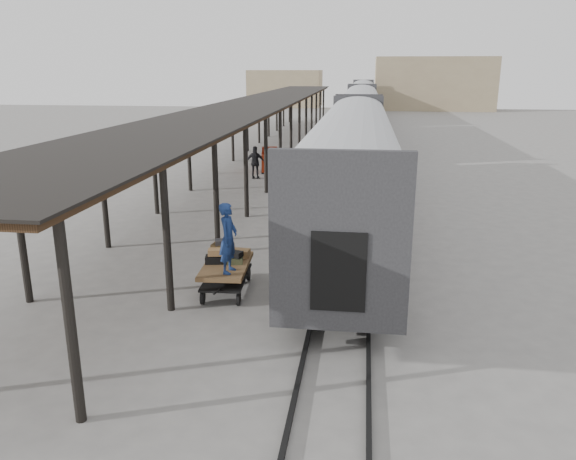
{
  "coord_description": "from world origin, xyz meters",
  "views": [
    {
      "loc": [
        3.65,
        -15.39,
        6.26
      ],
      "look_at": [
        1.52,
        0.28,
        1.7
      ],
      "focal_mm": 35.0,
      "sensor_mm": 36.0,
      "label": 1
    }
  ],
  "objects_px": {
    "baggage_cart": "(226,271)",
    "pedestrian": "(255,163)",
    "porter": "(228,238)",
    "luggage_tug": "(270,161)"
  },
  "relations": [
    {
      "from": "luggage_tug",
      "to": "pedestrian",
      "type": "distance_m",
      "value": 2.42
    },
    {
      "from": "baggage_cart",
      "to": "porter",
      "type": "height_order",
      "value": "porter"
    },
    {
      "from": "luggage_tug",
      "to": "porter",
      "type": "relative_size",
      "value": 0.94
    },
    {
      "from": "baggage_cart",
      "to": "luggage_tug",
      "type": "xyz_separation_m",
      "value": [
        -2.02,
        19.65,
        0.04
      ]
    },
    {
      "from": "pedestrian",
      "to": "porter",
      "type": "bearing_deg",
      "value": 98.92
    },
    {
      "from": "porter",
      "to": "pedestrian",
      "type": "height_order",
      "value": "porter"
    },
    {
      "from": "baggage_cart",
      "to": "pedestrian",
      "type": "distance_m",
      "value": 17.46
    },
    {
      "from": "porter",
      "to": "pedestrian",
      "type": "bearing_deg",
      "value": 15.21
    },
    {
      "from": "baggage_cart",
      "to": "luggage_tug",
      "type": "height_order",
      "value": "luggage_tug"
    },
    {
      "from": "baggage_cart",
      "to": "luggage_tug",
      "type": "bearing_deg",
      "value": 92.59
    }
  ]
}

